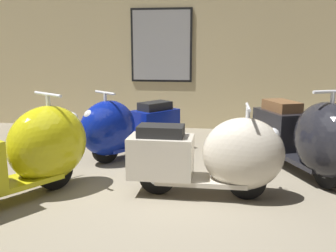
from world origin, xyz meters
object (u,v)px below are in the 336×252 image
at_px(scooter_1, 124,128).
at_px(scooter_3, 311,137).
at_px(scooter_0, 24,153).
at_px(scooter_2, 217,156).

bearing_deg(scooter_1, scooter_3, 117.35).
height_order(scooter_0, scooter_3, scooter_3).
height_order(scooter_0, scooter_2, scooter_0).
bearing_deg(scooter_3, scooter_1, -123.87).
xyz_separation_m(scooter_0, scooter_2, (2.01, 0.30, -0.05)).
relative_size(scooter_0, scooter_3, 0.94).
bearing_deg(scooter_2, scooter_1, 137.41).
height_order(scooter_2, scooter_3, scooter_3).
bearing_deg(scooter_0, scooter_1, 9.98).
height_order(scooter_1, scooter_3, scooter_3).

